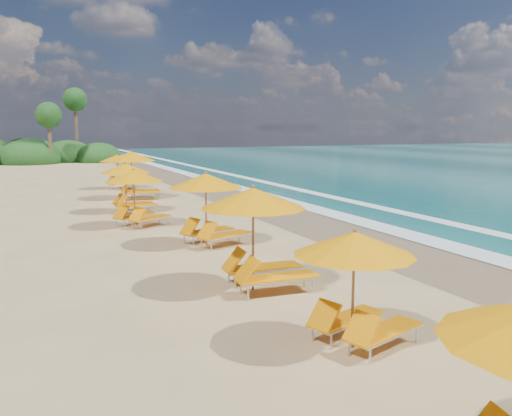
{
  "coord_description": "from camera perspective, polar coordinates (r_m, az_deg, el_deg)",
  "views": [
    {
      "loc": [
        -6.73,
        -15.25,
        3.74
      ],
      "look_at": [
        0.0,
        0.0,
        1.2
      ],
      "focal_mm": 37.18,
      "sensor_mm": 36.0,
      "label": 1
    }
  ],
  "objects": [
    {
      "name": "station_2",
      "position": [
        9.26,
        11.04,
        -7.6
      ],
      "size": [
        2.64,
        2.58,
        2.09
      ],
      "rotation": [
        0.0,
        0.0,
        0.31
      ],
      "color": "olive",
      "rests_on": "ground"
    },
    {
      "name": "station_4",
      "position": [
        16.87,
        -4.91,
        0.44
      ],
      "size": [
        3.04,
        2.97,
        2.38
      ],
      "rotation": [
        0.0,
        0.0,
        0.33
      ],
      "color": "olive",
      "rests_on": "ground"
    },
    {
      "name": "wet_sand",
      "position": [
        19.02,
        11.11,
        -2.83
      ],
      "size": [
        4.0,
        160.0,
        0.01
      ],
      "primitive_type": "cube",
      "color": "#826A4D",
      "rests_on": "ground"
    },
    {
      "name": "station_5",
      "position": [
        20.53,
        -12.62,
        1.48
      ],
      "size": [
        3.02,
        3.02,
        2.23
      ],
      "rotation": [
        0.0,
        0.0,
        0.56
      ],
      "color": "olive",
      "rests_on": "ground"
    },
    {
      "name": "station_7",
      "position": [
        28.62,
        -12.85,
        3.84
      ],
      "size": [
        3.01,
        2.85,
        2.57
      ],
      "rotation": [
        0.0,
        0.0,
        -0.14
      ],
      "color": "olive",
      "rests_on": "ground"
    },
    {
      "name": "station_8",
      "position": [
        33.65,
        -14.42,
        4.07
      ],
      "size": [
        2.73,
        2.67,
        2.15
      ],
      "rotation": [
        0.0,
        0.0,
        0.32
      ],
      "color": "olive",
      "rests_on": "ground"
    },
    {
      "name": "station_3",
      "position": [
        12.2,
        0.51,
        -2.49
      ],
      "size": [
        2.76,
        2.58,
        2.46
      ],
      "rotation": [
        0.0,
        0.0,
        -0.07
      ],
      "color": "olive",
      "rests_on": "ground"
    },
    {
      "name": "ground",
      "position": [
        17.08,
        0.0,
        -3.98
      ],
      "size": [
        160.0,
        160.0,
        0.0
      ],
      "primitive_type": "plane",
      "color": "tan",
      "rests_on": "ground"
    },
    {
      "name": "surf_foam",
      "position": [
        20.66,
        17.27,
        -2.09
      ],
      "size": [
        4.0,
        160.0,
        0.01
      ],
      "color": "white",
      "rests_on": "ground"
    },
    {
      "name": "station_6",
      "position": [
        24.1,
        -13.44,
        2.51
      ],
      "size": [
        2.5,
        2.33,
        2.25
      ],
      "rotation": [
        0.0,
        0.0,
        0.06
      ],
      "color": "olive",
      "rests_on": "ground"
    }
  ]
}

